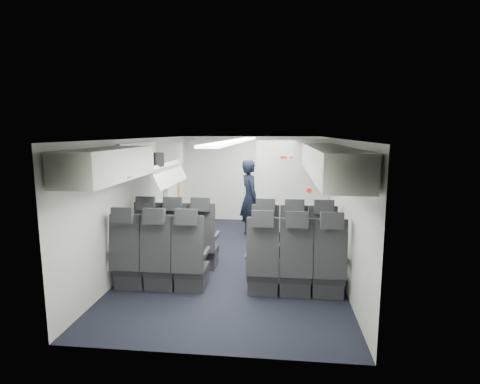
% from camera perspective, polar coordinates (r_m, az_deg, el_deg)
% --- Properties ---
extents(cabin_shell, '(3.41, 6.01, 2.16)m').
position_cam_1_polar(cabin_shell, '(6.60, -0.37, -0.77)').
color(cabin_shell, black).
rests_on(cabin_shell, ground).
extents(seat_row_front, '(3.33, 0.56, 1.24)m').
position_cam_1_polar(seat_row_front, '(6.25, -0.92, -8.13)').
color(seat_row_front, black).
rests_on(seat_row_front, cabin_shell).
extents(seat_row_mid, '(3.33, 0.56, 1.24)m').
position_cam_1_polar(seat_row_mid, '(5.41, -2.10, -10.94)').
color(seat_row_mid, black).
rests_on(seat_row_mid, cabin_shell).
extents(overhead_bin_left_rear, '(0.53, 1.80, 0.40)m').
position_cam_1_polar(overhead_bin_left_rear, '(4.96, -19.44, 4.00)').
color(overhead_bin_left_rear, silver).
rests_on(overhead_bin_left_rear, cabin_shell).
extents(overhead_bin_left_front_open, '(0.64, 1.70, 0.72)m').
position_cam_1_polar(overhead_bin_left_front_open, '(6.60, -13.20, 4.36)').
color(overhead_bin_left_front_open, '#9E9E93').
rests_on(overhead_bin_left_front_open, cabin_shell).
extents(overhead_bin_right_rear, '(0.53, 1.80, 0.40)m').
position_cam_1_polar(overhead_bin_right_rear, '(4.53, 14.58, 3.78)').
color(overhead_bin_right_rear, silver).
rests_on(overhead_bin_right_rear, cabin_shell).
extents(overhead_bin_right_front, '(0.53, 1.70, 0.40)m').
position_cam_1_polar(overhead_bin_right_front, '(6.26, 12.26, 5.27)').
color(overhead_bin_right_front, silver).
rests_on(overhead_bin_right_front, cabin_shell).
extents(bulkhead_partition, '(1.40, 0.15, 2.13)m').
position_cam_1_polar(bulkhead_partition, '(7.36, 7.94, -0.21)').
color(bulkhead_partition, silver).
rests_on(bulkhead_partition, cabin_shell).
extents(galley_unit, '(0.85, 0.52, 1.90)m').
position_cam_1_polar(galley_unit, '(9.28, 7.38, 0.94)').
color(galley_unit, '#939399').
rests_on(galley_unit, cabin_shell).
extents(boarding_door, '(0.12, 1.27, 1.86)m').
position_cam_1_polar(boarding_door, '(8.46, -10.27, 0.11)').
color(boarding_door, silver).
rests_on(boarding_door, cabin_shell).
extents(flight_attendant, '(0.61, 0.72, 1.68)m').
position_cam_1_polar(flight_attendant, '(8.13, 1.49, -0.93)').
color(flight_attendant, black).
rests_on(flight_attendant, ground).
extents(carry_on_bag, '(0.43, 0.34, 0.23)m').
position_cam_1_polar(carry_on_bag, '(6.29, -13.63, 4.80)').
color(carry_on_bag, black).
rests_on(carry_on_bag, overhead_bin_left_front_open).
extents(papers, '(0.20, 0.03, 0.14)m').
position_cam_1_polar(papers, '(8.04, 2.82, 0.23)').
color(papers, white).
rests_on(papers, flight_attendant).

